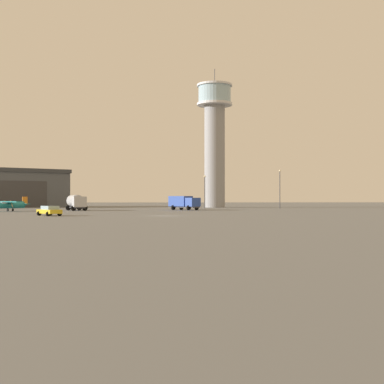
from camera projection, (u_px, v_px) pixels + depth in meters
name	position (u px, v px, depth m)	size (l,w,h in m)	color
ground_plane	(166.00, 216.00, 69.80)	(400.00, 400.00, 0.00)	#60605E
control_tower	(215.00, 135.00, 130.67)	(9.03, 9.03, 35.51)	gray
hangar	(8.00, 188.00, 135.19)	(33.63, 29.87, 10.00)	#4C5159
airplane_teal	(10.00, 204.00, 92.63)	(7.20, 7.55, 2.68)	teal
truck_fuel_tanker_silver	(76.00, 202.00, 98.77)	(4.72, 6.64, 3.04)	#38383D
truck_box_blue	(184.00, 202.00, 102.64)	(6.41, 6.57, 2.81)	#38383D
car_yellow	(50.00, 210.00, 69.62)	(4.03, 4.49, 1.37)	gold
light_post_east	(280.00, 185.00, 118.48)	(0.44, 0.44, 8.99)	#38383D
light_post_north	(205.00, 189.00, 114.28)	(0.44, 0.44, 7.48)	#38383D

